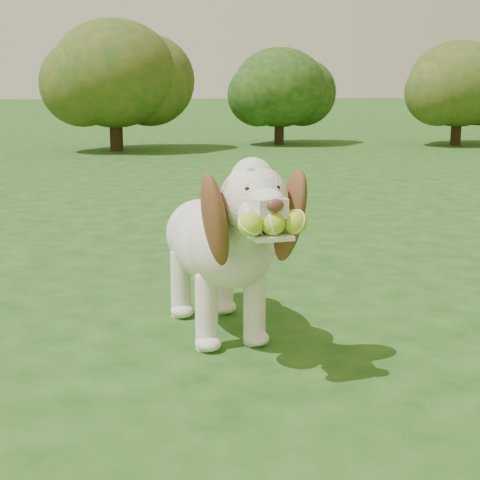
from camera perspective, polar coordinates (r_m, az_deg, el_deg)
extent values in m
plane|color=#174213|center=(3.69, 2.83, -3.88)|extent=(80.00, 80.00, 0.00)
ellipsoid|color=white|center=(3.04, -1.99, -0.14)|extent=(0.44, 0.70, 0.34)
ellipsoid|color=white|center=(2.80, -0.62, -0.38)|extent=(0.39, 0.39, 0.33)
ellipsoid|color=white|center=(3.25, -3.08, 0.51)|extent=(0.35, 0.35, 0.30)
cylinder|color=white|center=(2.66, 0.19, 0.91)|extent=(0.22, 0.29, 0.26)
sphere|color=white|center=(2.52, 1.10, 3.21)|extent=(0.27, 0.27, 0.24)
sphere|color=white|center=(2.53, 0.96, 4.71)|extent=(0.18, 0.18, 0.15)
cube|color=white|center=(2.40, 2.13, 2.62)|extent=(0.12, 0.15, 0.06)
ellipsoid|color=#592D28|center=(2.33, 2.75, 2.69)|extent=(0.06, 0.04, 0.04)
cube|color=white|center=(2.40, 2.23, 0.36)|extent=(0.15, 0.17, 0.02)
ellipsoid|color=brown|center=(2.50, -1.97, 1.53)|extent=(0.16, 0.24, 0.36)
ellipsoid|color=brown|center=(2.59, 3.91, 1.88)|extent=(0.16, 0.22, 0.36)
cylinder|color=white|center=(3.38, -3.69, 1.61)|extent=(0.09, 0.17, 0.13)
cylinder|color=white|center=(2.86, -2.61, -5.63)|extent=(0.10, 0.10, 0.29)
cylinder|color=white|center=(2.92, 1.13, -5.27)|extent=(0.10, 0.10, 0.29)
cylinder|color=white|center=(3.26, -4.62, -3.39)|extent=(0.10, 0.10, 0.29)
cylinder|color=white|center=(3.31, -1.30, -3.12)|extent=(0.10, 0.10, 0.29)
sphere|color=#A2CB2E|center=(2.33, 0.80, 1.21)|extent=(0.09, 0.09, 0.08)
sphere|color=#A2CB2E|center=(2.35, 2.57, 1.32)|extent=(0.09, 0.09, 0.08)
sphere|color=#A2CB2E|center=(2.38, 4.30, 1.43)|extent=(0.09, 0.09, 0.08)
cylinder|color=#382314|center=(12.16, 3.06, 8.59)|extent=(0.16, 0.16, 0.50)
ellipsoid|color=#123B13|center=(12.14, 3.09, 11.74)|extent=(1.50, 1.50, 1.28)
cylinder|color=#382314|center=(11.15, -9.58, 8.40)|extent=(0.19, 0.19, 0.62)
ellipsoid|color=#123B13|center=(11.12, -9.74, 12.62)|extent=(1.85, 1.85, 1.57)
cylinder|color=#382314|center=(12.49, 16.42, 8.29)|extent=(0.17, 0.17, 0.53)
ellipsoid|color=#123B13|center=(12.47, 16.62, 11.54)|extent=(1.60, 1.60, 1.36)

